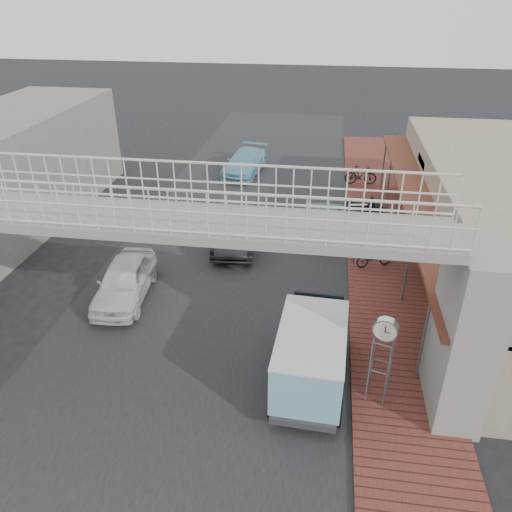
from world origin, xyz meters
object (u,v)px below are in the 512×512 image
(motorcycle_far, at_px, (361,175))
(arrow_sign, at_px, (377,211))
(street_clock, at_px, (385,333))
(white_hatchback, at_px, (125,281))
(angkot_van, at_px, (312,349))
(angkot_far, at_px, (245,162))
(motorcycle_near, at_px, (374,257))
(dark_sedan, at_px, (235,225))
(angkot_curb, at_px, (326,219))

(motorcycle_far, relative_size, arrow_sign, 0.62)
(street_clock, xyz_separation_m, arrow_sign, (0.25, 7.75, 0.11))
(white_hatchback, height_order, angkot_van, angkot_van)
(angkot_far, distance_m, arrow_sign, 12.69)
(angkot_far, distance_m, street_clock, 19.47)
(white_hatchback, relative_size, angkot_van, 0.98)
(street_clock, bearing_deg, angkot_far, 126.17)
(motorcycle_near, height_order, street_clock, street_clock)
(dark_sedan, relative_size, street_clock, 1.83)
(angkot_far, bearing_deg, angkot_curb, -48.17)
(angkot_van, distance_m, arrow_sign, 7.74)
(dark_sedan, height_order, angkot_van, angkot_van)
(angkot_far, xyz_separation_m, motorcycle_near, (7.11, -10.69, -0.17))
(dark_sedan, bearing_deg, angkot_curb, 19.02)
(angkot_curb, bearing_deg, white_hatchback, 39.81)
(angkot_van, bearing_deg, angkot_curb, 91.61)
(angkot_curb, height_order, street_clock, street_clock)
(angkot_van, bearing_deg, dark_sedan, 116.33)
(angkot_curb, relative_size, motorcycle_near, 2.70)
(dark_sedan, relative_size, motorcycle_near, 3.20)
(angkot_far, height_order, angkot_van, angkot_van)
(white_hatchback, bearing_deg, dark_sedan, 52.26)
(angkot_curb, bearing_deg, motorcycle_far, -110.40)
(dark_sedan, distance_m, angkot_far, 9.26)
(angkot_curb, bearing_deg, angkot_far, -59.29)
(arrow_sign, bearing_deg, angkot_far, 113.20)
(angkot_curb, xyz_separation_m, motorcycle_near, (2.04, -3.34, -0.07))
(dark_sedan, xyz_separation_m, street_clock, (5.63, -9.00, 1.53))
(angkot_van, bearing_deg, arrow_sign, 76.63)
(motorcycle_near, distance_m, street_clock, 7.74)
(angkot_far, distance_m, motorcycle_far, 7.00)
(white_hatchback, xyz_separation_m, arrow_sign, (9.10, 3.75, 1.75))
(dark_sedan, bearing_deg, white_hatchback, -128.61)
(white_hatchback, bearing_deg, street_clock, -29.38)
(motorcycle_near, distance_m, motorcycle_far, 9.49)
(angkot_curb, relative_size, street_clock, 1.54)
(street_clock, bearing_deg, motorcycle_far, 105.32)
(motorcycle_near, height_order, motorcycle_far, motorcycle_far)
(motorcycle_far, bearing_deg, white_hatchback, 142.20)
(motorcycle_near, xyz_separation_m, arrow_sign, (-0.12, 0.25, 1.95))
(dark_sedan, height_order, motorcycle_far, dark_sedan)
(dark_sedan, distance_m, motorcycle_near, 6.20)
(dark_sedan, bearing_deg, angkot_far, 90.92)
(dark_sedan, distance_m, angkot_van, 9.41)
(motorcycle_near, xyz_separation_m, street_clock, (-0.37, -7.51, 1.84))
(motorcycle_far, relative_size, street_clock, 0.66)
(dark_sedan, relative_size, angkot_curb, 1.19)
(angkot_far, bearing_deg, street_clock, -62.41)
(angkot_far, relative_size, arrow_sign, 1.60)
(white_hatchback, bearing_deg, motorcycle_far, 50.24)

